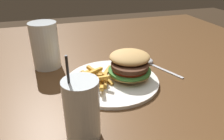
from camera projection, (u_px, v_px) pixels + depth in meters
name	position (u px, v px, depth m)	size (l,w,h in m)	color
dining_table	(86.00, 98.00, 0.73)	(1.68, 1.39, 0.73)	brown
meal_plate_near	(120.00, 73.00, 0.66)	(0.28, 0.28, 0.09)	white
beer_glass	(45.00, 47.00, 0.73)	(0.09, 0.09, 0.16)	silver
juice_glass	(82.00, 112.00, 0.43)	(0.07, 0.07, 0.19)	silver
spoon	(147.00, 61.00, 0.79)	(0.10, 0.19, 0.02)	silver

